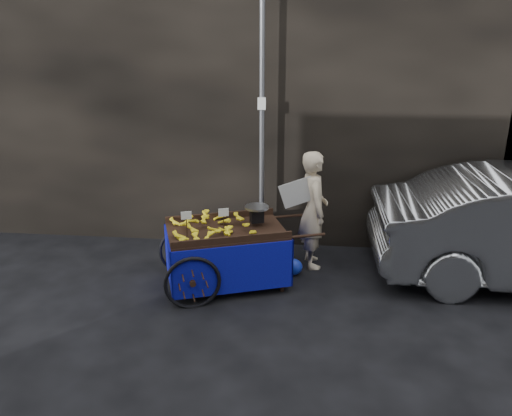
# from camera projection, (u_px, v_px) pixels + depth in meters

# --- Properties ---
(ground) EXTENTS (80.00, 80.00, 0.00)m
(ground) POSITION_uv_depth(u_px,v_px,m) (232.00, 287.00, 7.03)
(ground) COLOR black
(ground) RESTS_ON ground
(building_wall) EXTENTS (13.50, 2.00, 5.00)m
(building_wall) POSITION_uv_depth(u_px,v_px,m) (274.00, 88.00, 8.61)
(building_wall) COLOR black
(building_wall) RESTS_ON ground
(street_pole) EXTENTS (0.12, 0.10, 4.00)m
(street_pole) POSITION_uv_depth(u_px,v_px,m) (262.00, 129.00, 7.56)
(street_pole) COLOR slate
(street_pole) RESTS_ON ground
(banana_cart) EXTENTS (2.41, 1.66, 1.20)m
(banana_cart) POSITION_uv_depth(u_px,v_px,m) (223.00, 236.00, 6.88)
(banana_cart) COLOR black
(banana_cart) RESTS_ON ground
(vendor) EXTENTS (0.80, 0.72, 1.78)m
(vendor) POSITION_uv_depth(u_px,v_px,m) (313.00, 210.00, 7.45)
(vendor) COLOR beige
(vendor) RESTS_ON ground
(plastic_bag) EXTENTS (0.28, 0.22, 0.25)m
(plastic_bag) POSITION_uv_depth(u_px,v_px,m) (293.00, 267.00, 7.36)
(plastic_bag) COLOR #182EB5
(plastic_bag) RESTS_ON ground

